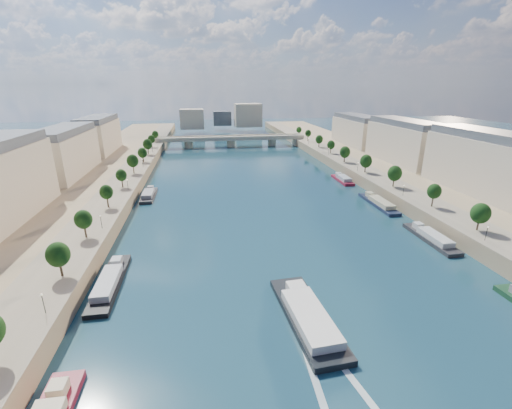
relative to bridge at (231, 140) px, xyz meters
name	(u,v)px	position (x,y,z in m)	size (l,w,h in m)	color
ground	(260,203)	(0.00, -133.47, -5.08)	(700.00, 700.00, 0.00)	#0C2C38
quay_left	(69,206)	(-72.00, -133.47, -2.58)	(44.00, 520.00, 5.00)	#9E8460
quay_right	(424,189)	(72.00, -133.47, -2.58)	(44.00, 520.00, 5.00)	#9E8460
pave_left	(111,198)	(-57.00, -133.47, -0.03)	(14.00, 520.00, 0.10)	gray
pave_right	(393,184)	(57.00, -133.47, -0.03)	(14.00, 520.00, 0.10)	gray
trees_left	(115,182)	(-55.00, -131.47, 5.39)	(4.80, 268.80, 8.26)	#382B1E
trees_right	(378,167)	(55.00, -123.47, 5.39)	(4.80, 268.80, 8.26)	#382B1E
lamps_left	(116,199)	(-52.50, -143.47, 2.70)	(0.36, 200.36, 4.28)	black
lamps_right	(378,176)	(52.50, -128.47, 2.70)	(0.36, 200.36, 4.28)	black
buildings_left	(37,163)	(-85.00, -121.47, 11.37)	(16.00, 226.00, 23.20)	beige
buildings_right	(439,151)	(85.00, -121.47, 11.37)	(16.00, 226.00, 23.20)	beige
skyline	(226,117)	(3.19, 86.05, 9.57)	(79.00, 42.00, 22.00)	beige
bridge	(231,140)	(0.00, 0.00, 0.00)	(112.00, 12.00, 8.15)	#C1B79E
tour_barge	(307,316)	(-3.01, -206.92, -4.05)	(9.73, 27.91, 3.76)	black
wake	(338,388)	(-3.01, -223.53, -5.06)	(10.75, 26.03, 0.04)	silver
moored_barges_left	(95,315)	(-45.50, -199.61, -4.24)	(5.00, 159.95, 3.60)	#191A39
moored_barges_right	(439,243)	(45.50, -180.14, -4.24)	(5.00, 157.67, 3.60)	black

